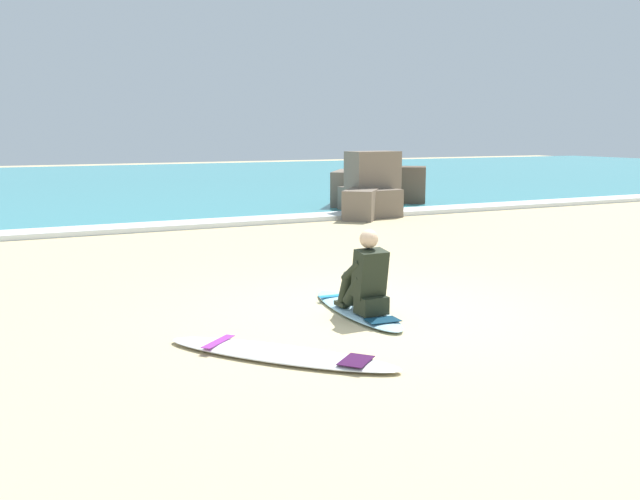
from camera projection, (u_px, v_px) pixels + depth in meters
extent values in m
plane|color=#CCB584|center=(379.00, 313.00, 8.26)|extent=(80.00, 80.00, 0.00)
cube|color=teal|center=(90.00, 184.00, 27.70)|extent=(80.00, 28.00, 0.10)
cube|color=white|center=(185.00, 225.00, 15.59)|extent=(80.00, 0.90, 0.11)
ellipsoid|color=#9ED1E5|center=(357.00, 309.00, 8.29)|extent=(0.68, 2.11, 0.07)
cube|color=#1E7FB7|center=(337.00, 295.00, 8.82)|extent=(0.48, 0.14, 0.01)
cube|color=#0A2C40|center=(383.00, 320.00, 7.67)|extent=(0.38, 0.27, 0.01)
cube|color=black|center=(371.00, 305.00, 7.91)|extent=(0.33, 0.27, 0.20)
cylinder|color=black|center=(355.00, 290.00, 8.00)|extent=(0.16, 0.41, 0.43)
cylinder|color=black|center=(345.00, 289.00, 8.18)|extent=(0.13, 0.26, 0.42)
cube|color=black|center=(342.00, 304.00, 8.27)|extent=(0.11, 0.22, 0.05)
cylinder|color=black|center=(370.00, 288.00, 8.09)|extent=(0.16, 0.41, 0.43)
cylinder|color=black|center=(362.00, 287.00, 8.28)|extent=(0.13, 0.26, 0.42)
cube|color=black|center=(359.00, 302.00, 8.38)|extent=(0.11, 0.22, 0.05)
cube|color=black|center=(370.00, 274.00, 7.89)|extent=(0.35, 0.30, 0.57)
sphere|color=beige|center=(369.00, 239.00, 7.85)|extent=(0.21, 0.21, 0.21)
cylinder|color=black|center=(352.00, 270.00, 7.95)|extent=(0.10, 0.40, 0.31)
cylinder|color=black|center=(373.00, 268.00, 8.08)|extent=(0.10, 0.40, 0.31)
ellipsoid|color=white|center=(280.00, 354.00, 6.63)|extent=(1.94, 2.16, 0.07)
cube|color=purple|center=(218.00, 341.00, 6.89)|extent=(0.43, 0.39, 0.01)
cube|color=#351037|center=(356.00, 360.00, 6.32)|extent=(0.43, 0.42, 0.01)
cube|color=#756656|center=(363.00, 203.00, 17.16)|extent=(1.59, 1.69, 0.71)
cube|color=#756656|center=(373.00, 183.00, 17.78)|extent=(1.30, 0.79, 1.60)
cube|color=#756656|center=(354.00, 190.00, 19.29)|extent=(1.90, 2.06, 1.03)
cube|color=brown|center=(403.00, 186.00, 19.97)|extent=(1.53, 1.44, 1.11)
cube|color=#756656|center=(370.00, 202.00, 17.75)|extent=(1.00, 1.70, 0.69)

